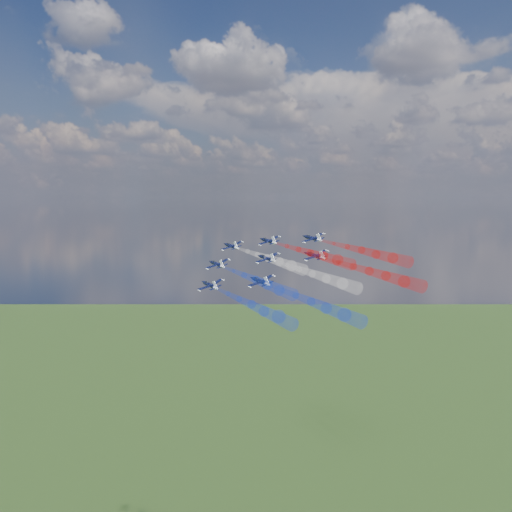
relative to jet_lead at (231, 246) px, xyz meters
The scene contains 16 objects.
jet_lead is the anchor object (origin of this frame).
trail_lead 22.86m from the jet_lead, 30.29° to the right, with size 3.46×36.54×3.46m, color white, non-canonical shape.
jet_inner_left 16.50m from the jet_lead, 76.01° to the right, with size 8.31×10.39×2.77m, color black, non-canonical shape.
trail_inner_left 36.31m from the jet_lead, 48.87° to the right, with size 3.46×36.54×3.46m, color #1736C9, non-canonical shape.
jet_inner_right 13.79m from the jet_lead, ahead, with size 8.31×10.39×2.77m, color black, non-canonical shape.
trail_inner_right 34.93m from the jet_lead, 17.83° to the right, with size 3.46×36.54×3.46m, color red, non-canonical shape.
jet_outer_left 31.86m from the jet_lead, 71.21° to the right, with size 8.31×10.39×2.77m, color black, non-canonical shape.
trail_outer_left 51.27m from the jet_lead, 53.90° to the right, with size 3.46×36.54×3.46m, color #1736C9, non-canonical shape.
jet_center_third 23.15m from the jet_lead, 31.91° to the right, with size 8.31×10.39×2.77m, color black, non-canonical shape.
trail_center_third 46.00m from the jet_lead, 31.11° to the right, with size 3.46×36.54×3.46m, color white, non-canonical shape.
jet_outer_right 28.83m from the jet_lead, ahead, with size 8.31×10.39×2.77m, color black, non-canonical shape.
trail_outer_right 49.13m from the jet_lead, 11.04° to the right, with size 3.46×36.54×3.46m, color red, non-canonical shape.
jet_rear_left 38.91m from the jet_lead, 47.67° to the right, with size 8.31×10.39×2.77m, color black, non-canonical shape.
trail_rear_left 61.08m from the jet_lead, 41.21° to the right, with size 3.46×36.54×3.46m, color #1736C9, non-canonical shape.
jet_rear_right 36.62m from the jet_lead, 17.86° to the right, with size 8.31×10.39×2.77m, color black, non-canonical shape.
trail_rear_right 59.11m from the jet_lead, 22.62° to the right, with size 3.46×36.54×3.46m, color red, non-canonical shape.
Camera 1 is at (95.45, -136.89, 185.65)m, focal length 40.19 mm.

